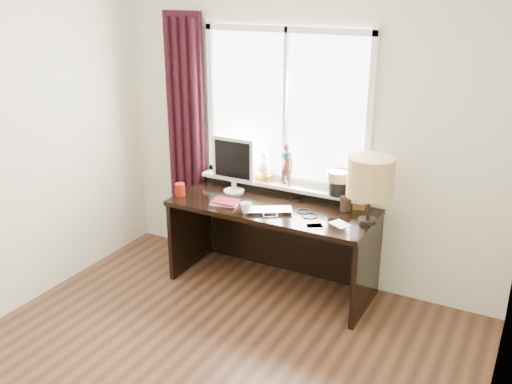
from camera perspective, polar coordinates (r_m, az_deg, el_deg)
The scene contains 15 objects.
wall_back at distance 4.80m, azimuth 4.77°, elevation 6.01°, with size 3.50×2.60×0.00m, color beige.
wall_right at distance 2.57m, azimuth 23.18°, elevation -8.86°, with size 4.00×2.60×0.00m, color beige.
laptop at distance 4.55m, azimuth 1.39°, elevation -1.85°, with size 0.36×0.23×0.03m, color silver.
mug at distance 4.53m, azimuth -1.00°, elevation -1.55°, with size 0.09×0.08×0.09m, color white.
red_cup at distance 4.92m, azimuth -7.61°, elevation 0.23°, with size 0.08×0.08×0.11m, color maroon.
window at distance 4.81m, azimuth 3.08°, elevation 6.20°, with size 1.52×0.22×1.40m.
curtain at distance 5.31m, azimuth -7.01°, elevation 5.25°, with size 0.38×0.09×2.25m.
desk at distance 4.87m, azimuth 2.13°, elevation -3.64°, with size 1.70×0.70×0.75m.
monitor at distance 4.91m, azimuth -2.27°, elevation 3.06°, with size 0.40×0.18×0.49m.
notebook_stack at distance 4.73m, azimuth -3.09°, elevation -1.01°, with size 0.25×0.21×0.03m.
brush_holder at distance 4.63m, azimuth 8.96°, elevation -1.09°, with size 0.09×0.09×0.25m.
icon_frame at distance 4.65m, azimuth 10.28°, elevation -1.03°, with size 0.10×0.04×0.13m.
table_lamp at distance 4.31m, azimuth 11.37°, elevation 1.41°, with size 0.35×0.35×0.52m.
loose_papers at distance 4.34m, azimuth 6.73°, elevation -3.32°, with size 0.35×0.32×0.00m.
desk_cables at distance 4.60m, azimuth 4.87°, elevation -1.80°, with size 0.37×0.42×0.01m.
Camera 1 is at (1.83, -2.28, 2.48)m, focal length 40.00 mm.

